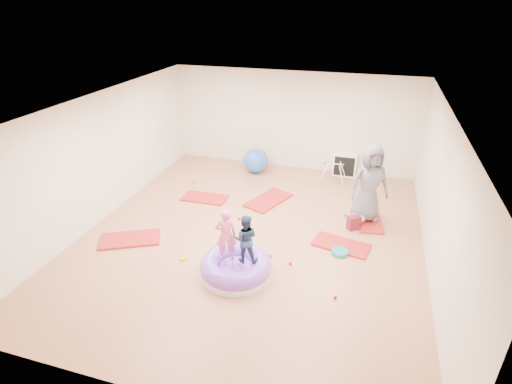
% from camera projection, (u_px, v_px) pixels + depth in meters
% --- Properties ---
extents(room, '(7.01, 8.01, 2.81)m').
position_uv_depth(room, '(252.00, 176.00, 7.95)').
color(room, '#C07954').
rests_on(room, ground).
extents(gym_mat_front_left, '(1.38, 1.10, 0.05)m').
position_uv_depth(gym_mat_front_left, '(130.00, 239.00, 8.39)').
color(gym_mat_front_left, red).
rests_on(gym_mat_front_left, ground).
extents(gym_mat_mid_left, '(1.13, 0.58, 0.05)m').
position_uv_depth(gym_mat_mid_left, '(205.00, 198.00, 10.10)').
color(gym_mat_mid_left, red).
rests_on(gym_mat_mid_left, ground).
extents(gym_mat_center_back, '(1.08, 1.41, 0.05)m').
position_uv_depth(gym_mat_center_back, '(268.00, 200.00, 9.98)').
color(gym_mat_center_back, red).
rests_on(gym_mat_center_back, ground).
extents(gym_mat_right, '(1.21, 0.77, 0.05)m').
position_uv_depth(gym_mat_right, '(341.00, 245.00, 8.20)').
color(gym_mat_right, red).
rests_on(gym_mat_right, ground).
extents(gym_mat_rear_right, '(0.70, 1.15, 0.04)m').
position_uv_depth(gym_mat_rear_right, '(369.00, 221.00, 9.07)').
color(gym_mat_rear_right, red).
rests_on(gym_mat_rear_right, ground).
extents(inflatable_cushion, '(1.32, 1.32, 0.42)m').
position_uv_depth(inflatable_cushion, '(236.00, 267.00, 7.31)').
color(inflatable_cushion, white).
rests_on(inflatable_cushion, ground).
extents(child_pink, '(0.44, 0.37, 1.02)m').
position_uv_depth(child_pink, '(226.00, 232.00, 7.01)').
color(child_pink, pink).
rests_on(child_pink, inflatable_cushion).
extents(child_navy, '(0.51, 0.43, 0.92)m').
position_uv_depth(child_navy, '(245.00, 236.00, 6.99)').
color(child_navy, navy).
rests_on(child_navy, inflatable_cushion).
extents(adult_caregiver, '(1.02, 0.87, 1.76)m').
position_uv_depth(adult_caregiver, '(369.00, 183.00, 8.75)').
color(adult_caregiver, slate).
rests_on(adult_caregiver, gym_mat_rear_right).
extents(infant, '(0.35, 0.35, 0.20)m').
position_uv_depth(infant, '(358.00, 218.00, 8.92)').
color(infant, '#ACCEEA').
rests_on(infant, gym_mat_rear_right).
extents(ball_pit_balls, '(4.30, 3.62, 0.06)m').
position_uv_depth(ball_pit_balls, '(265.00, 236.00, 8.50)').
color(ball_pit_balls, '#397F2E').
rests_on(ball_pit_balls, ground).
extents(exercise_ball_blue, '(0.72, 0.72, 0.72)m').
position_uv_depth(exercise_ball_blue, '(256.00, 161.00, 11.46)').
color(exercise_ball_blue, blue).
rests_on(exercise_ball_blue, ground).
extents(exercise_ball_orange, '(0.44, 0.44, 0.44)m').
position_uv_depth(exercise_ball_orange, '(260.00, 161.00, 11.78)').
color(exercise_ball_orange, '#FF5600').
rests_on(exercise_ball_orange, ground).
extents(infant_play_gym, '(0.66, 0.62, 0.50)m').
position_uv_depth(infant_play_gym, '(334.00, 169.00, 10.97)').
color(infant_play_gym, white).
rests_on(infant_play_gym, ground).
extents(cube_shelf, '(0.65, 0.32, 0.65)m').
position_uv_depth(cube_shelf, '(345.00, 165.00, 11.28)').
color(cube_shelf, white).
rests_on(cube_shelf, ground).
extents(balance_disc, '(0.34, 0.34, 0.07)m').
position_uv_depth(balance_disc, '(340.00, 252.00, 7.95)').
color(balance_disc, teal).
rests_on(balance_disc, ground).
extents(backpack, '(0.32, 0.30, 0.32)m').
position_uv_depth(backpack, '(354.00, 223.00, 8.74)').
color(backpack, '#C32849').
rests_on(backpack, ground).
extents(yellow_toy, '(0.18, 0.18, 0.03)m').
position_uv_depth(yellow_toy, '(183.00, 258.00, 7.82)').
color(yellow_toy, '#D4A004').
rests_on(yellow_toy, ground).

